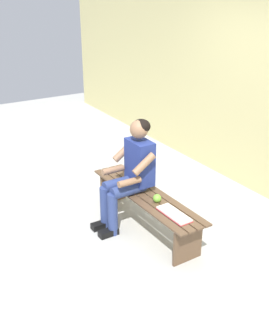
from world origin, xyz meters
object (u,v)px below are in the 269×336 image
apple (157,198)px  book_open (174,214)px  bench_near (146,202)px  person_seated (130,170)px

apple → book_open: (-0.31, 0.01, -0.03)m
bench_near → book_open: 0.54m
bench_near → book_open: book_open is taller
bench_near → person_seated: size_ratio=1.40×
person_seated → book_open: size_ratio=2.97×
person_seated → apple: person_seated is taller
bench_near → book_open: size_ratio=4.15×
apple → person_seated: bearing=15.2°
bench_near → person_seated: person_seated is taller
person_seated → apple: size_ratio=13.72×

